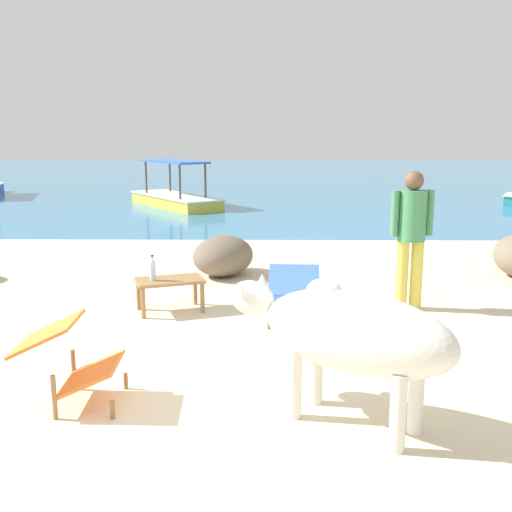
{
  "coord_description": "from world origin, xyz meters",
  "views": [
    {
      "loc": [
        0.43,
        -4.47,
        2.09
      ],
      "look_at": [
        0.32,
        3.0,
        0.55
      ],
      "focal_mm": 42.33,
      "sensor_mm": 36.0,
      "label": 1
    }
  ],
  "objects_px": {
    "low_bench_table": "(170,284)",
    "person_standing": "(411,230)",
    "deck_chair_near": "(70,356)",
    "deck_chair_far": "(294,293)",
    "boat_yellow": "(175,197)",
    "cow": "(349,332)",
    "bottle": "(153,270)"
  },
  "relations": [
    {
      "from": "low_bench_table",
      "to": "person_standing",
      "type": "xyz_separation_m",
      "value": [
        2.79,
        0.14,
        0.62
      ]
    },
    {
      "from": "bottle",
      "to": "deck_chair_near",
      "type": "height_order",
      "value": "deck_chair_near"
    },
    {
      "from": "low_bench_table",
      "to": "person_standing",
      "type": "bearing_deg",
      "value": -16.86
    },
    {
      "from": "low_bench_table",
      "to": "bottle",
      "type": "relative_size",
      "value": 2.92
    },
    {
      "from": "low_bench_table",
      "to": "boat_yellow",
      "type": "xyz_separation_m",
      "value": [
        -1.45,
        10.3,
        -0.07
      ]
    },
    {
      "from": "low_bench_table",
      "to": "deck_chair_far",
      "type": "bearing_deg",
      "value": -42.83
    },
    {
      "from": "low_bench_table",
      "to": "boat_yellow",
      "type": "height_order",
      "value": "boat_yellow"
    },
    {
      "from": "deck_chair_near",
      "to": "boat_yellow",
      "type": "height_order",
      "value": "boat_yellow"
    },
    {
      "from": "cow",
      "to": "bottle",
      "type": "height_order",
      "value": "cow"
    },
    {
      "from": "cow",
      "to": "person_standing",
      "type": "xyz_separation_m",
      "value": [
        1.1,
        2.87,
        0.26
      ]
    },
    {
      "from": "deck_chair_far",
      "to": "boat_yellow",
      "type": "relative_size",
      "value": 0.22
    },
    {
      "from": "deck_chair_far",
      "to": "bottle",
      "type": "bearing_deg",
      "value": 74.39
    },
    {
      "from": "deck_chair_near",
      "to": "deck_chair_far",
      "type": "relative_size",
      "value": 1.0
    },
    {
      "from": "deck_chair_far",
      "to": "boat_yellow",
      "type": "bearing_deg",
      "value": 17.44
    },
    {
      "from": "person_standing",
      "to": "boat_yellow",
      "type": "relative_size",
      "value": 0.44
    },
    {
      "from": "cow",
      "to": "low_bench_table",
      "type": "relative_size",
      "value": 1.97
    },
    {
      "from": "low_bench_table",
      "to": "person_standing",
      "type": "height_order",
      "value": "person_standing"
    },
    {
      "from": "boat_yellow",
      "to": "deck_chair_far",
      "type": "bearing_deg",
      "value": -20.28
    },
    {
      "from": "cow",
      "to": "low_bench_table",
      "type": "xyz_separation_m",
      "value": [
        -1.69,
        2.73,
        -0.36
      ]
    },
    {
      "from": "cow",
      "to": "low_bench_table",
      "type": "bearing_deg",
      "value": -22.49
    },
    {
      "from": "cow",
      "to": "person_standing",
      "type": "bearing_deg",
      "value": -75.16
    },
    {
      "from": "deck_chair_near",
      "to": "deck_chair_far",
      "type": "bearing_deg",
      "value": 43.58
    },
    {
      "from": "person_standing",
      "to": "low_bench_table",
      "type": "bearing_deg",
      "value": 82.9
    },
    {
      "from": "boat_yellow",
      "to": "low_bench_table",
      "type": "bearing_deg",
      "value": -26.95
    },
    {
      "from": "low_bench_table",
      "to": "deck_chair_near",
      "type": "distance_m",
      "value": 2.48
    },
    {
      "from": "low_bench_table",
      "to": "bottle",
      "type": "bearing_deg",
      "value": -177.41
    },
    {
      "from": "bottle",
      "to": "deck_chair_near",
      "type": "bearing_deg",
      "value": -94.86
    },
    {
      "from": "low_bench_table",
      "to": "boat_yellow",
      "type": "distance_m",
      "value": 10.4
    },
    {
      "from": "boat_yellow",
      "to": "person_standing",
      "type": "bearing_deg",
      "value": -12.32
    },
    {
      "from": "person_standing",
      "to": "boat_yellow",
      "type": "distance_m",
      "value": 11.03
    },
    {
      "from": "low_bench_table",
      "to": "deck_chair_far",
      "type": "height_order",
      "value": "deck_chair_far"
    },
    {
      "from": "bottle",
      "to": "boat_yellow",
      "type": "distance_m",
      "value": 10.45
    }
  ]
}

